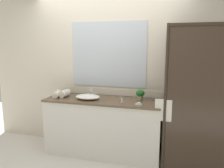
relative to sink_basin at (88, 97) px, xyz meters
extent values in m
plane|color=silver|center=(0.23, 0.04, -0.94)|extent=(8.00, 8.00, 0.00)
cube|color=beige|center=(0.23, 0.39, 0.36)|extent=(4.40, 0.05, 2.60)
cube|color=beige|center=(0.23, 0.36, 0.02)|extent=(1.80, 0.01, 0.11)
cube|color=silver|center=(0.23, 0.35, 0.64)|extent=(1.25, 0.01, 1.05)
cube|color=silver|center=(0.23, 0.05, -0.50)|extent=(1.80, 0.56, 0.87)
cube|color=brown|center=(0.23, 0.04, -0.05)|extent=(1.80, 0.58, 0.03)
cylinder|color=#2D2319|center=(1.18, -0.23, 0.06)|extent=(0.04, 0.04, 2.00)
cube|color=#2D2319|center=(1.68, -0.23, 1.04)|extent=(1.00, 0.04, 0.04)
cube|color=#382B21|center=(1.68, -0.23, 0.06)|extent=(0.96, 0.01, 1.96)
cube|color=#382B21|center=(1.18, 0.06, 0.06)|extent=(0.01, 0.57, 1.96)
cylinder|color=#2D2319|center=(1.16, -0.22, 0.07)|extent=(0.32, 0.02, 0.02)
cube|color=silver|center=(1.16, -0.22, -0.06)|extent=(0.22, 0.04, 0.29)
ellipsoid|color=white|center=(0.00, 0.00, 0.00)|extent=(0.39, 0.28, 0.07)
cube|color=silver|center=(0.00, 0.18, -0.03)|extent=(0.17, 0.04, 0.02)
cylinder|color=silver|center=(0.00, 0.18, 0.03)|extent=(0.02, 0.02, 0.10)
cylinder|color=silver|center=(0.00, 0.13, 0.09)|extent=(0.02, 0.11, 0.02)
cylinder|color=silver|center=(-0.06, 0.18, 0.00)|extent=(0.02, 0.02, 0.04)
cylinder|color=silver|center=(0.06, 0.18, 0.00)|extent=(0.02, 0.02, 0.04)
cylinder|color=#B77A51|center=(0.80, 0.16, -0.01)|extent=(0.08, 0.08, 0.06)
ellipsoid|color=#1F6325|center=(0.80, 0.16, 0.07)|extent=(0.13, 0.13, 0.11)
cube|color=silver|center=(0.82, -0.11, -0.03)|extent=(0.10, 0.07, 0.01)
ellipsoid|color=silver|center=(0.82, -0.11, -0.01)|extent=(0.07, 0.04, 0.02)
cylinder|color=silver|center=(0.57, -0.08, 0.00)|extent=(0.03, 0.03, 0.08)
cylinder|color=#2D6638|center=(0.57, -0.08, 0.05)|extent=(0.02, 0.02, 0.01)
cylinder|color=#4C7056|center=(0.83, -0.02, 0.01)|extent=(0.03, 0.03, 0.09)
cylinder|color=#2D6638|center=(0.83, -0.02, 0.06)|extent=(0.02, 0.02, 0.01)
cylinder|color=silver|center=(-0.53, -0.01, 0.01)|extent=(0.13, 0.22, 0.10)
cylinder|color=silver|center=(-0.42, 0.04, 0.02)|extent=(0.13, 0.21, 0.11)
camera|label=1|loc=(1.26, -3.13, 0.80)|focal=35.51mm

